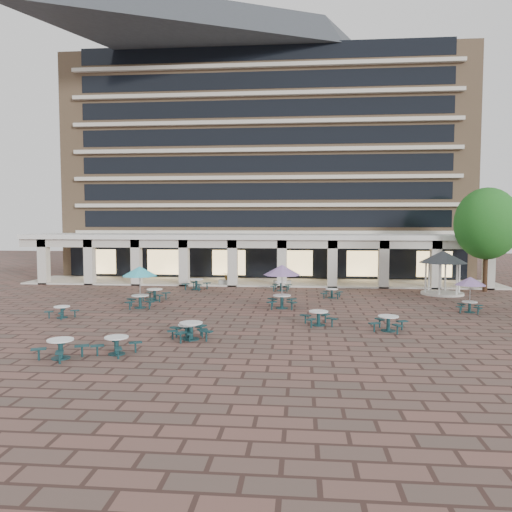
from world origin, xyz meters
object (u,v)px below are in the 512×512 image
Objects in this scene: planter_right at (282,281)px; planter_left at (228,279)px; gazebo at (443,262)px; picnic_table_1 at (61,347)px; picnic_table_2 at (188,330)px; picnic_table_0 at (117,344)px.

planter_left is at bearing 180.00° from planter_right.
gazebo is at bearing -12.59° from planter_left.
gazebo is at bearing -17.20° from planter_right.
gazebo reaches higher than picnic_table_1.
picnic_table_1 is 28.43m from gazebo.
picnic_table_2 is (4.34, 3.88, -0.07)m from picnic_table_1.
picnic_table_0 is 26.41m from gazebo.
gazebo reaches higher than planter_right.
planter_right is (3.74, 19.64, 0.04)m from picnic_table_2.
picnic_table_0 is 23.47m from planter_right.
gazebo is (18.38, 18.87, 2.04)m from picnic_table_0.
picnic_table_1 is at bearing -98.06° from planter_left.
picnic_table_2 is 22.64m from gazebo.
planter_left is 4.75m from planter_right.
picnic_table_1 is 24.86m from planter_right.
planter_right is (6.06, 22.68, 0.00)m from picnic_table_0.
gazebo reaches higher than planter_left.
planter_left is at bearing 103.08° from picnic_table_1.
picnic_table_2 is at bearing -135.42° from gazebo.
picnic_table_2 is 19.99m from planter_right.
picnic_table_1 is 1.15× the size of picnic_table_2.
planter_left is at bearing 106.10° from picnic_table_0.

